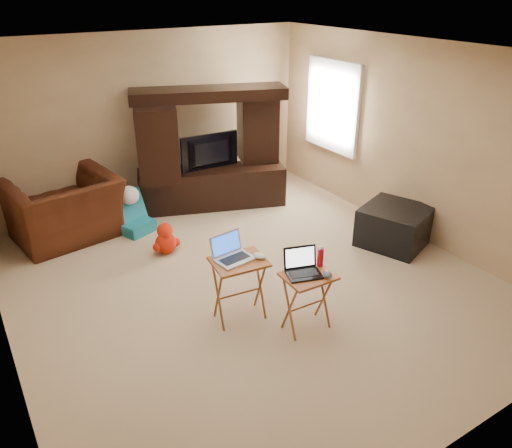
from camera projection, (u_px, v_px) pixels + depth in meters
floor at (247, 280)px, 5.76m from camera, size 5.50×5.50×0.00m
ceiling at (245, 53)px, 4.65m from camera, size 5.50×5.50×0.00m
wall_back at (149, 121)px, 7.29m from camera, size 5.00×0.00×5.00m
wall_front at (473, 312)px, 3.12m from camera, size 5.00×0.00×5.00m
wall_right at (412, 141)px, 6.40m from camera, size 0.00×5.50×5.50m
window_pane at (333, 106)px, 7.50m from camera, size 0.00×1.20×1.20m
window_frame at (332, 106)px, 7.49m from camera, size 0.06×1.14×1.34m
entertainment_center at (211, 150)px, 7.26m from camera, size 2.22×1.25×1.77m
television at (212, 153)px, 7.24m from camera, size 0.90×0.14×0.52m
recliner at (65, 209)px, 6.50m from camera, size 1.46×1.32×0.84m
child_rocker at (134, 213)px, 6.73m from camera, size 0.56×0.60×0.56m
plush_toy at (165, 238)px, 6.23m from camera, size 0.37×0.31×0.42m
push_toy at (255, 181)px, 7.93m from camera, size 0.68×0.56×0.45m
ottoman at (394, 226)px, 6.44m from camera, size 1.01×1.01×0.50m
tray_table_left at (239, 290)px, 4.97m from camera, size 0.56×0.47×0.67m
tray_table_right at (307, 302)px, 4.83m from camera, size 0.48×0.39×0.61m
laptop_left at (234, 249)px, 4.77m from camera, size 0.39×0.33×0.24m
laptop_right at (304, 264)px, 4.64m from camera, size 0.39×0.35×0.24m
mouse_left at (259, 256)px, 4.84m from camera, size 0.13×0.16×0.06m
mouse_right at (328, 274)px, 4.66m from camera, size 0.12×0.14×0.05m
water_bottle at (320, 257)px, 4.81m from camera, size 0.06×0.06×0.19m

